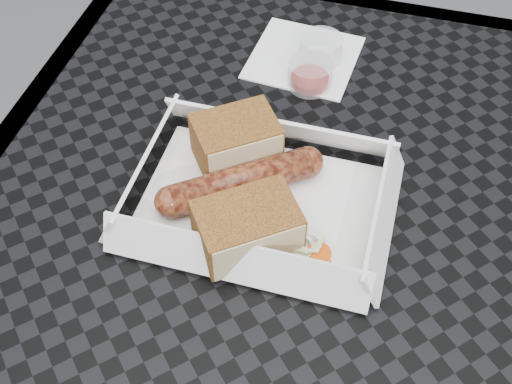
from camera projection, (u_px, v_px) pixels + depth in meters
patio_table at (350, 296)px, 0.64m from camera, size 0.80×0.80×0.74m
food_tray at (259, 203)px, 0.62m from camera, size 0.22×0.15×0.00m
bratwurst at (241, 182)px, 0.61m from camera, size 0.14×0.11×0.03m
bread_near at (236, 141)px, 0.63m from camera, size 0.10×0.09×0.05m
bread_far at (247, 227)px, 0.57m from camera, size 0.11×0.10×0.05m
veg_garnish at (307, 254)px, 0.58m from camera, size 0.03×0.03×0.00m
napkin at (304, 57)px, 0.76m from camera, size 0.13×0.13×0.00m
condiment_cup_sauce at (310, 74)px, 0.72m from camera, size 0.05×0.05×0.03m
condiment_cup_empty at (321, 49)px, 0.74m from camera, size 0.05×0.05×0.03m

